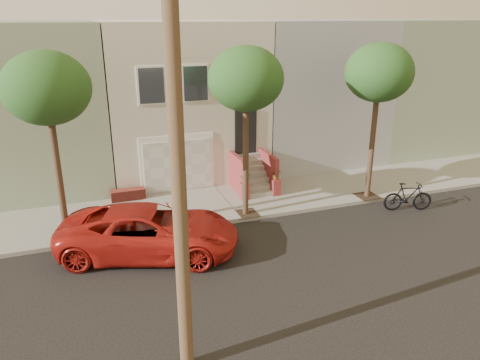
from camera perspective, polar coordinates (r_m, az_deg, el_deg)
name	(u,v)px	position (r m, az deg, el deg)	size (l,w,h in m)	color
ground	(259,271)	(14.42, 2.33, -11.20)	(90.00, 90.00, 0.00)	black
sidewalk	(210,205)	(18.92, -3.69, -3.10)	(40.00, 3.70, 0.15)	gray
house_row	(176,95)	(23.42, -7.90, 10.34)	(33.10, 11.70, 7.00)	#BBB29F
tree_left	(47,90)	(15.52, -22.79, 10.27)	(2.70, 2.57, 6.30)	#2D2116
tree_mid	(246,80)	(16.50, 0.76, 12.26)	(2.70, 2.57, 6.30)	#2D2116
tree_right	(379,74)	(19.10, 16.82, 12.48)	(2.70, 2.57, 6.30)	#2D2116
pickup_truck	(150,231)	(15.31, -11.11, -6.22)	(2.65, 5.76, 1.60)	#AF1C15
motorcycle	(408,197)	(19.54, 20.05, -1.95)	(0.55, 1.94, 1.17)	black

